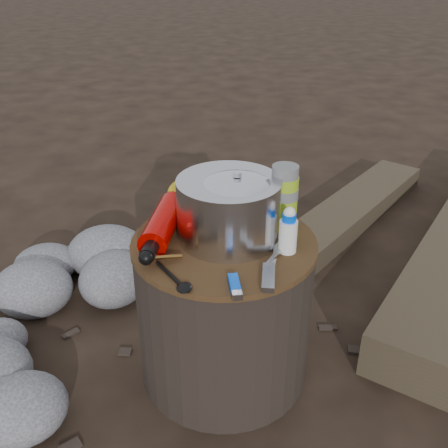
# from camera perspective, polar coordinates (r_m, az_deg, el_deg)

# --- Properties ---
(ground) EXTENTS (60.00, 60.00, 0.00)m
(ground) POSITION_cam_1_polar(r_m,az_deg,el_deg) (1.58, 0.00, -15.45)
(ground) COLOR black
(ground) RESTS_ON ground
(stump) EXTENTS (0.47, 0.47, 0.43)m
(stump) POSITION_cam_1_polar(r_m,az_deg,el_deg) (1.44, 0.00, -9.28)
(stump) COLOR black
(stump) RESTS_ON ground
(rock_ring) EXTENTS (0.39, 0.85, 0.17)m
(rock_ring) POSITION_cam_1_polar(r_m,az_deg,el_deg) (1.73, -18.31, -8.95)
(rock_ring) COLOR slate
(rock_ring) RESTS_ON ground
(log_small) EXTENTS (0.78, 1.01, 0.09)m
(log_small) POSITION_cam_1_polar(r_m,az_deg,el_deg) (2.38, 13.74, 1.48)
(log_small) COLOR #3D3324
(log_small) RESTS_ON ground
(foil_windscreen) EXTENTS (0.26, 0.26, 0.16)m
(foil_windscreen) POSITION_cam_1_polar(r_m,az_deg,el_deg) (1.30, 0.52, 1.62)
(foil_windscreen) COLOR #BBBBC2
(foil_windscreen) RESTS_ON stump
(camping_pot) EXTENTS (0.17, 0.17, 0.17)m
(camping_pot) POSITION_cam_1_polar(r_m,az_deg,el_deg) (1.28, 1.40, 1.69)
(camping_pot) COLOR silver
(camping_pot) RESTS_ON stump
(fuel_bottle) EXTENTS (0.09, 0.30, 0.07)m
(fuel_bottle) POSITION_cam_1_polar(r_m,az_deg,el_deg) (1.33, -6.69, 0.03)
(fuel_bottle) COLOR #B40300
(fuel_bottle) RESTS_ON stump
(thermos) EXTENTS (0.07, 0.07, 0.18)m
(thermos) POSITION_cam_1_polar(r_m,az_deg,el_deg) (1.34, 6.53, 2.71)
(thermos) COLOR #8EB51E
(thermos) RESTS_ON stump
(travel_mug) EXTENTS (0.07, 0.07, 0.11)m
(travel_mug) POSITION_cam_1_polar(r_m,az_deg,el_deg) (1.43, 5.25, 3.04)
(travel_mug) COLOR black
(travel_mug) RESTS_ON stump
(stuff_sack) EXTENTS (0.14, 0.11, 0.09)m
(stuff_sack) POSITION_cam_1_polar(r_m,az_deg,el_deg) (1.46, -3.52, 3.28)
(stuff_sack) COLOR yellow
(stuff_sack) RESTS_ON stump
(food_pouch) EXTENTS (0.10, 0.03, 0.13)m
(food_pouch) POSITION_cam_1_polar(r_m,az_deg,el_deg) (1.46, 1.26, 4.08)
(food_pouch) COLOR #10164A
(food_pouch) RESTS_ON stump
(lighter) EXTENTS (0.04, 0.09, 0.02)m
(lighter) POSITION_cam_1_polar(r_m,az_deg,el_deg) (1.15, 1.15, -6.54)
(lighter) COLOR #004CEE
(lighter) RESTS_ON stump
(multitool) EXTENTS (0.03, 0.10, 0.01)m
(multitool) POSITION_cam_1_polar(r_m,az_deg,el_deg) (1.17, 4.86, -5.84)
(multitool) COLOR #BABAC0
(multitool) RESTS_ON stump
(pot_grabber) EXTENTS (0.07, 0.14, 0.01)m
(pot_grabber) POSITION_cam_1_polar(r_m,az_deg,el_deg) (1.27, 5.62, -3.10)
(pot_grabber) COLOR #BABAC0
(pot_grabber) RESTS_ON stump
(spork) EXTENTS (0.11, 0.12, 0.01)m
(spork) POSITION_cam_1_polar(r_m,az_deg,el_deg) (1.19, -5.92, -5.47)
(spork) COLOR black
(spork) RESTS_ON stump
(squeeze_bottle) EXTENTS (0.04, 0.04, 0.11)m
(squeeze_bottle) POSITION_cam_1_polar(r_m,az_deg,el_deg) (1.26, 7.02, -0.90)
(squeeze_bottle) COLOR white
(squeeze_bottle) RESTS_ON stump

